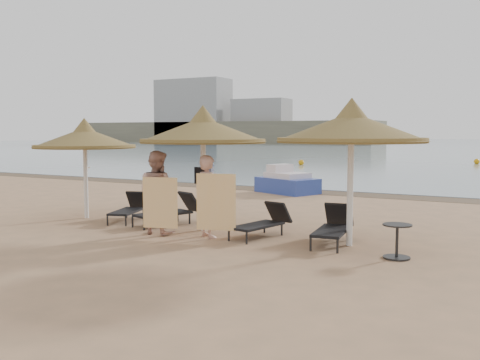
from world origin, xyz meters
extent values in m
plane|color=#AB7E57|center=(0.00, 0.00, 0.00)|extent=(160.00, 160.00, 0.00)
cube|color=gray|center=(0.00, 80.00, 0.01)|extent=(200.00, 140.00, 0.03)
cube|color=brown|center=(0.00, 9.40, 0.00)|extent=(200.00, 1.60, 0.01)
cube|color=#6F6A54|center=(-45.00, 78.00, 2.00)|extent=(60.00, 10.00, 4.00)
cube|color=gray|center=(-50.00, 76.00, 6.00)|extent=(14.00, 6.00, 12.00)
cube|color=gray|center=(-36.00, 77.00, 4.00)|extent=(10.00, 5.00, 8.00)
cylinder|color=white|center=(-3.61, 0.75, 0.97)|extent=(0.11, 0.11, 1.94)
cone|color=olive|center=(-3.61, 0.75, 2.14)|extent=(2.68, 2.68, 0.51)
cone|color=olive|center=(-3.61, 0.75, 2.45)|extent=(0.65, 0.65, 0.42)
cylinder|color=olive|center=(-3.61, 0.75, 1.90)|extent=(2.62, 2.62, 0.09)
cylinder|color=white|center=(0.09, 0.73, 1.06)|extent=(0.12, 0.12, 2.12)
cone|color=olive|center=(0.09, 0.73, 2.34)|extent=(2.93, 2.93, 0.56)
cone|color=olive|center=(0.09, 0.73, 2.68)|extent=(0.71, 0.71, 0.45)
cylinder|color=olive|center=(0.09, 0.73, 2.08)|extent=(2.87, 2.87, 0.10)
cylinder|color=white|center=(3.58, 0.72, 1.08)|extent=(0.12, 0.12, 2.17)
cone|color=olive|center=(3.58, 0.72, 2.40)|extent=(3.00, 3.00, 0.57)
cone|color=olive|center=(3.58, 0.72, 2.74)|extent=(0.72, 0.72, 0.46)
cylinder|color=olive|center=(3.58, 0.72, 2.13)|extent=(2.94, 2.94, 0.10)
cylinder|color=black|center=(-2.31, 0.13, 0.12)|extent=(0.04, 0.04, 0.24)
cylinder|color=black|center=(-1.86, 0.27, 0.12)|extent=(0.04, 0.04, 0.24)
cylinder|color=black|center=(-2.68, 1.26, 0.12)|extent=(0.04, 0.04, 0.24)
cylinder|color=black|center=(-2.22, 1.41, 0.12)|extent=(0.04, 0.04, 0.24)
cube|color=black|center=(-2.28, 0.81, 0.26)|extent=(0.89, 1.38, 0.05)
cube|color=black|center=(-2.51, 1.52, 0.47)|extent=(0.61, 0.50, 0.48)
cylinder|color=black|center=(-1.61, 0.23, 0.13)|extent=(0.05, 0.05, 0.26)
cylinder|color=black|center=(-1.12, 0.05, 0.13)|extent=(0.05, 0.05, 0.26)
cylinder|color=black|center=(-1.16, 1.46, 0.13)|extent=(0.05, 0.05, 0.26)
cylinder|color=black|center=(-0.67, 1.28, 0.13)|extent=(0.05, 0.05, 0.26)
cube|color=black|center=(-1.12, 0.80, 0.29)|extent=(1.03, 1.52, 0.06)
cube|color=black|center=(-0.84, 1.57, 0.51)|extent=(0.68, 0.57, 0.53)
cylinder|color=black|center=(1.22, -0.06, 0.12)|extent=(0.04, 0.04, 0.24)
cylinder|color=black|center=(1.70, -0.17, 0.12)|extent=(0.04, 0.04, 0.24)
cylinder|color=black|center=(1.47, 1.13, 0.12)|extent=(0.04, 0.04, 0.24)
cylinder|color=black|center=(1.95, 1.03, 0.12)|extent=(0.04, 0.04, 0.24)
cube|color=black|center=(1.60, 0.52, 0.27)|extent=(0.80, 1.39, 0.05)
cube|color=black|center=(1.75, 1.27, 0.48)|extent=(0.60, 0.47, 0.49)
cylinder|color=black|center=(3.07, -0.13, 0.13)|extent=(0.05, 0.05, 0.26)
cylinder|color=black|center=(3.59, -0.06, 0.13)|extent=(0.05, 0.05, 0.26)
cylinder|color=black|center=(2.91, 1.16, 0.13)|extent=(0.05, 0.05, 0.26)
cylinder|color=black|center=(3.42, 1.23, 0.13)|extent=(0.05, 0.05, 0.26)
cube|color=black|center=(3.24, 0.60, 0.29)|extent=(0.75, 1.45, 0.06)
cube|color=black|center=(3.14, 1.41, 0.51)|extent=(0.62, 0.46, 0.53)
cylinder|color=black|center=(4.66, 0.05, 0.02)|extent=(0.49, 0.49, 0.03)
cylinder|color=black|center=(4.66, 0.05, 0.31)|extent=(0.05, 0.05, 0.59)
cylinder|color=black|center=(4.66, 0.05, 0.62)|extent=(0.52, 0.52, 0.03)
imported|color=tan|center=(-0.61, -0.11, 1.09)|extent=(1.03, 0.69, 2.17)
imported|color=tan|center=(0.64, 0.06, 1.04)|extent=(1.14, 1.01, 2.08)
cube|color=orange|center=(-0.26, -0.46, 0.76)|extent=(0.76, 0.24, 1.11)
cube|color=orange|center=(0.99, -0.19, 0.83)|extent=(0.83, 0.23, 1.20)
cube|color=silver|center=(0.09, 0.91, 1.34)|extent=(0.33, 0.15, 0.41)
cube|color=black|center=(0.09, 0.57, 1.29)|extent=(0.28, 0.17, 0.38)
cube|color=#2A409A|center=(-1.21, 8.61, 0.28)|extent=(2.60, 2.12, 0.56)
cube|color=silver|center=(-1.21, 8.61, 0.64)|extent=(1.77, 1.61, 0.26)
cube|color=silver|center=(-1.59, 8.77, 0.87)|extent=(0.84, 1.05, 0.36)
sphere|color=orange|center=(-6.84, 23.94, 0.19)|extent=(0.38, 0.38, 0.38)
sphere|color=orange|center=(3.49, 30.76, 0.19)|extent=(0.39, 0.39, 0.39)
camera|label=1|loc=(6.71, -9.68, 2.31)|focal=40.00mm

